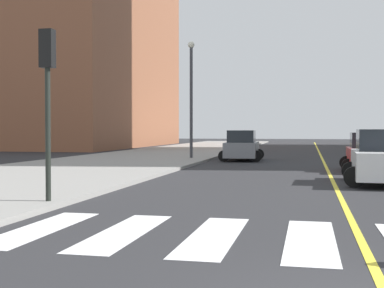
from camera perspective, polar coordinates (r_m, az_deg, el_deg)
sidewalk_kerb_west at (r=28.34m, az=-11.08°, el=-2.43°), size 10.00×120.00×0.15m
crosswalk_paint at (r=10.18m, az=17.73°, el=-9.99°), size 13.50×4.00×0.01m
lane_divider_paint at (r=45.99m, az=13.53°, el=-1.01°), size 0.16×80.00×0.01m
low_rise_brick_west at (r=66.28m, az=-11.61°, el=9.17°), size 16.00×32.00×21.68m
car_black_nearest at (r=54.42m, az=18.83°, el=0.17°), size 2.38×3.77×1.68m
car_gray_second at (r=34.84m, az=5.35°, el=-0.26°), size 2.87×4.49×1.98m
car_white_third at (r=20.99m, az=19.69°, el=-1.48°), size 2.95×4.63×2.04m
car_red_fourth at (r=27.01m, az=18.37°, el=-0.96°), size 2.70×4.26×1.88m
traffic_light_far_corner at (r=14.54m, az=-15.18°, el=6.60°), size 0.36×0.41×4.50m
street_lamp at (r=35.52m, az=-0.09°, el=5.85°), size 0.44×0.44×7.72m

